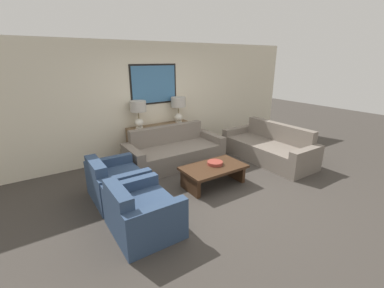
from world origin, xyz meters
name	(u,v)px	position (x,y,z in m)	size (l,w,h in m)	color
ground_plane	(211,187)	(0.00, 0.00, 0.00)	(20.00, 20.00, 0.00)	#3D3833
back_wall	(154,100)	(0.00, 2.31, 1.33)	(8.55, 0.12, 2.65)	beige
console_table	(161,140)	(0.00, 2.03, 0.38)	(1.58, 0.40, 0.76)	brown
table_lamp_left	(138,110)	(-0.52, 2.03, 1.18)	(0.36, 0.36, 0.62)	silver
table_lamp_right	(178,106)	(0.52, 2.03, 1.18)	(0.36, 0.36, 0.62)	silver
couch_by_back_wall	(174,152)	(0.00, 1.37, 0.27)	(2.16, 0.93, 0.82)	slate
couch_by_side	(269,148)	(1.98, 0.36, 0.27)	(0.93, 2.16, 0.82)	slate
coffee_table	(213,171)	(0.09, 0.07, 0.28)	(1.18, 0.69, 0.38)	#3D2616
decorative_bowl	(215,163)	(0.17, 0.12, 0.41)	(0.29, 0.29, 0.06)	#93382D
armchair_near_back_wall	(116,183)	(-1.57, 0.60, 0.28)	(0.83, 0.99, 0.74)	navy
armchair_near_camera	(142,213)	(-1.57, -0.47, 0.28)	(0.83, 0.99, 0.74)	navy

